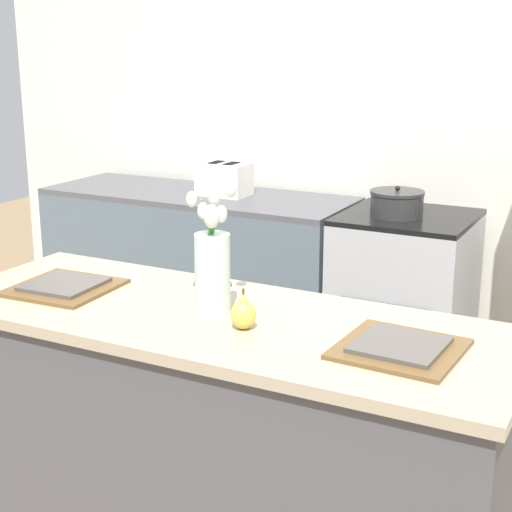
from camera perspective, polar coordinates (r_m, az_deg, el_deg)
back_wall at (r=4.07m, az=11.65°, el=10.62°), size 5.20×0.08×2.70m
kitchen_island at (r=2.53m, az=-2.69°, el=-13.69°), size 1.80×0.66×0.88m
back_counter at (r=4.31m, az=-4.20°, el=-1.17°), size 1.68×0.60×0.88m
stove_range at (r=3.85m, az=10.67°, el=-3.45°), size 0.60×0.61×0.88m
flower_vase at (r=2.32m, az=-3.17°, el=-0.56°), size 0.14×0.14×0.40m
pear_figurine at (r=2.22m, az=-0.92°, el=-4.16°), size 0.07×0.07×0.12m
plate_setting_left at (r=2.65m, az=-13.76°, el=-2.16°), size 0.33×0.33×0.02m
plate_setting_right at (r=2.11m, az=10.41°, el=-6.56°), size 0.33×0.33×0.02m
toaster at (r=4.12m, az=-2.34°, el=5.62°), size 0.28×0.18×0.17m
cooking_pot at (r=3.69m, az=10.21°, el=3.80°), size 0.25×0.25×0.14m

